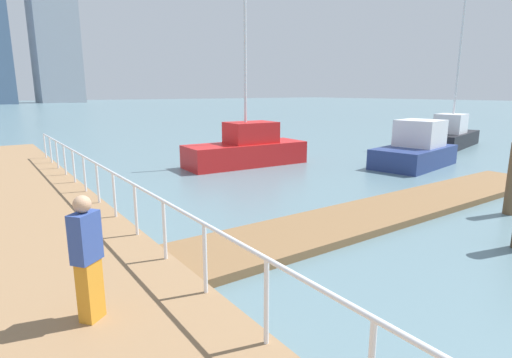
{
  "coord_description": "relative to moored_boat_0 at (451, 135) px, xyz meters",
  "views": [
    {
      "loc": [
        -5.65,
        4.59,
        3.27
      ],
      "look_at": [
        -0.27,
        12.24,
        1.23
      ],
      "focal_mm": 28.25,
      "sensor_mm": 36.0,
      "label": 1
    }
  ],
  "objects": [
    {
      "name": "ground_plane",
      "position": [
        -17.75,
        2.42,
        -0.72
      ],
      "size": [
        300.0,
        300.0,
        0.0
      ],
      "primitive_type": "plane",
      "color": "slate"
    },
    {
      "name": "floating_dock",
      "position": [
        -14.02,
        -6.44,
        -0.63
      ],
      "size": [
        14.46,
        2.0,
        0.18
      ],
      "primitive_type": "cube",
      "color": "olive",
      "rests_on": "ground_plane"
    },
    {
      "name": "boardwalk_railing",
      "position": [
        -20.9,
        -8.16,
        0.51
      ],
      "size": [
        0.06,
        29.63,
        1.08
      ],
      "color": "white",
      "rests_on": "boardwalk"
    },
    {
      "name": "moored_boat_0",
      "position": [
        0.0,
        0.0,
        0.0
      ],
      "size": [
        5.87,
        3.17,
        9.18
      ],
      "color": "black",
      "rests_on": "ground_plane"
    },
    {
      "name": "moored_boat_2",
      "position": [
        -7.43,
        -2.59,
        0.03
      ],
      "size": [
        4.61,
        2.87,
        2.03
      ],
      "color": "navy",
      "rests_on": "ground_plane"
    },
    {
      "name": "moored_boat_3",
      "position": [
        -13.41,
        1.94,
        0.02
      ],
      "size": [
        5.62,
        2.17,
        7.33
      ],
      "color": "red",
      "rests_on": "ground_plane"
    },
    {
      "name": "pedestrian_0",
      "position": [
        -22.42,
        -7.94,
        0.53
      ],
      "size": [
        0.42,
        0.39,
        1.64
      ],
      "color": "orange",
      "rests_on": "boardwalk"
    },
    {
      "name": "skyline_tower_4",
      "position": [
        -1.06,
        118.35,
        27.17
      ],
      "size": [
        12.62,
        9.32,
        55.78
      ],
      "primitive_type": "cube",
      "rotation": [
        0.0,
        0.0,
        0.09
      ],
      "color": "#8C939E",
      "rests_on": "ground_plane"
    }
  ]
}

